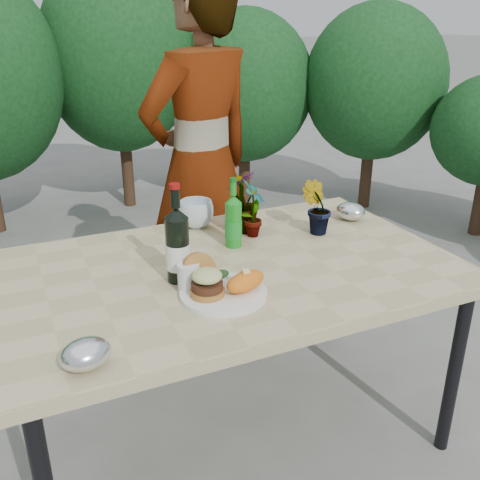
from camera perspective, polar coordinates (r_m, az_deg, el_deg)
name	(u,v)px	position (r m, az deg, el deg)	size (l,w,h in m)	color
ground	(232,430)	(2.34, -0.86, -19.60)	(80.00, 80.00, 0.00)	slate
patio_table	(231,280)	(1.94, -0.98, -4.28)	(1.60, 1.00, 0.75)	tan
shrub_hedge	(83,102)	(3.42, -16.44, 13.94)	(6.81, 4.97, 2.04)	#382316
dinner_plate	(224,294)	(1.71, -1.77, -5.73)	(0.28, 0.28, 0.01)	white
burger_stack	(205,279)	(1.68, -3.77, -4.22)	(0.11, 0.16, 0.11)	#B7722D
sweet_potato	(246,281)	(1.70, 0.60, -4.43)	(0.15, 0.08, 0.06)	orange
grilled_veg	(218,275)	(1.78, -2.42, -3.75)	(0.08, 0.05, 0.03)	olive
wine_bottle	(178,246)	(1.77, -6.67, -0.65)	(0.08, 0.08, 0.34)	black
sparkling_water	(233,222)	(2.04, -0.71, 1.96)	(0.07, 0.07, 0.27)	#18851D
plastic_cup	(189,278)	(1.73, -5.50, -4.03)	(0.07, 0.07, 0.10)	silver
seedling_left	(253,209)	(2.12, 1.41, 3.37)	(0.12, 0.08, 0.24)	#2B571D
seedling_mid	(316,208)	(2.18, 8.16, 3.41)	(0.12, 0.10, 0.22)	#21591E
seedling_right	(242,201)	(2.18, 0.20, 4.14)	(0.14, 0.14, 0.25)	#2C591E
blue_bowl	(196,214)	(2.25, -4.70, 2.80)	(0.15, 0.15, 0.12)	silver
foil_packet_left	(86,354)	(1.43, -16.12, -11.60)	(0.13, 0.11, 0.08)	silver
foil_packet_right	(351,211)	(2.38, 11.71, 3.02)	(0.13, 0.11, 0.08)	silver
person	(201,167)	(2.60, -4.14, 7.82)	(0.66, 0.43, 1.81)	#9D714E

